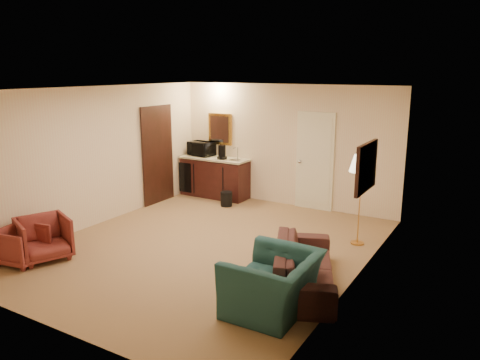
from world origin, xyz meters
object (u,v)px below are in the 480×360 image
(coffee_table, at_px, (288,271))
(rose_chair_far, at_px, (44,236))
(rose_chair_near, at_px, (22,244))
(microwave, at_px, (201,147))
(coffee_maker, at_px, (222,152))
(teal_armchair, at_px, (273,274))
(floor_lamp, at_px, (360,200))
(sofa, at_px, (304,259))
(wetbar_cabinet, at_px, (215,177))
(waste_bin, at_px, (226,199))

(coffee_table, bearing_deg, rose_chair_far, -164.62)
(rose_chair_near, bearing_deg, microwave, -10.28)
(coffee_maker, bearing_deg, teal_armchair, -45.26)
(floor_lamp, bearing_deg, sofa, -95.23)
(teal_armchair, height_order, rose_chair_far, teal_armchair)
(wetbar_cabinet, xyz_separation_m, waste_bin, (0.65, -0.53, -0.30))
(coffee_table, bearing_deg, waste_bin, 134.14)
(teal_armchair, bearing_deg, wetbar_cabinet, -139.77)
(wetbar_cabinet, distance_m, sofa, 4.84)
(sofa, xyz_separation_m, floor_lamp, (0.18, 1.91, 0.39))
(wetbar_cabinet, bearing_deg, rose_chair_far, -93.22)
(wetbar_cabinet, bearing_deg, rose_chair_near, -94.79)
(waste_bin, bearing_deg, wetbar_cabinet, 140.59)
(teal_armchair, xyz_separation_m, rose_chair_near, (-3.95, -0.63, -0.17))
(microwave, bearing_deg, coffee_table, -33.15)
(rose_chair_far, xyz_separation_m, coffee_table, (3.70, 1.02, -0.13))
(rose_chair_far, height_order, floor_lamp, floor_lamp)
(rose_chair_near, xyz_separation_m, waste_bin, (1.05, 4.19, -0.16))
(coffee_table, bearing_deg, microwave, 137.94)
(rose_chair_near, xyz_separation_m, microwave, (-0.02, 4.79, 0.80))
(wetbar_cabinet, height_order, rose_chair_near, wetbar_cabinet)
(wetbar_cabinet, bearing_deg, coffee_maker, -15.61)
(sofa, relative_size, rose_chair_near, 3.13)
(sofa, height_order, microwave, microwave)
(floor_lamp, xyz_separation_m, waste_bin, (-3.13, 0.79, -0.62))
(rose_chair_near, relative_size, waste_bin, 2.01)
(microwave, bearing_deg, coffee_maker, -2.87)
(rose_chair_far, bearing_deg, sofa, -49.86)
(teal_armchair, relative_size, floor_lamp, 0.72)
(wetbar_cabinet, distance_m, waste_bin, 0.89)
(waste_bin, bearing_deg, coffee_table, -45.86)
(sofa, distance_m, coffee_table, 0.28)
(sofa, relative_size, floor_lamp, 1.28)
(sofa, distance_m, waste_bin, 4.01)
(sofa, bearing_deg, coffee_maker, 23.62)
(teal_armchair, xyz_separation_m, waste_bin, (-2.90, 3.56, -0.33))
(wetbar_cabinet, distance_m, coffee_maker, 0.67)
(wetbar_cabinet, height_order, coffee_table, wetbar_cabinet)
(rose_chair_near, relative_size, coffee_maker, 2.00)
(waste_bin, distance_m, microwave, 1.56)
(floor_lamp, bearing_deg, rose_chair_near, -140.81)
(floor_lamp, relative_size, waste_bin, 4.91)
(teal_armchair, bearing_deg, coffee_table, -172.25)
(floor_lamp, bearing_deg, waste_bin, 165.89)
(microwave, bearing_deg, floor_lamp, -9.42)
(rose_chair_far, distance_m, coffee_table, 3.84)
(rose_chair_near, distance_m, microwave, 4.86)
(coffee_table, xyz_separation_m, waste_bin, (-2.80, 2.89, -0.08))
(sofa, bearing_deg, waste_bin, 24.52)
(floor_lamp, bearing_deg, microwave, 161.66)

